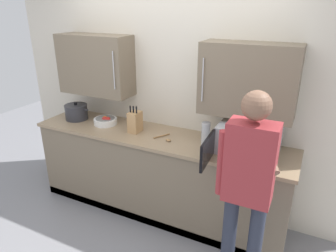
# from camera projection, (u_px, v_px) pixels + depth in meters

# --- Properties ---
(ground_plane) EXTENTS (9.30, 9.30, 0.00)m
(ground_plane) POSITION_uv_depth(u_px,v_px,m) (124.00, 250.00, 3.01)
(ground_plane) COLOR gray
(back_wall_tiled) EXTENTS (4.05, 0.44, 2.61)m
(back_wall_tiled) POSITION_uv_depth(u_px,v_px,m) (170.00, 89.00, 3.35)
(back_wall_tiled) COLOR beige
(back_wall_tiled) RESTS_ON ground_plane
(counter_unit) EXTENTS (2.84, 0.63, 0.94)m
(counter_unit) POSITION_uv_depth(u_px,v_px,m) (158.00, 174.00, 3.43)
(counter_unit) COLOR #756651
(counter_unit) RESTS_ON ground_plane
(microwave_oven) EXTENTS (0.56, 0.81, 0.26)m
(microwave_oven) POSITION_uv_depth(u_px,v_px,m) (245.00, 138.00, 2.86)
(microwave_oven) COLOR #B7BABF
(microwave_oven) RESTS_ON counter_unit
(wooden_spoon) EXTENTS (0.21, 0.19, 0.02)m
(wooden_spoon) POSITION_uv_depth(u_px,v_px,m) (165.00, 138.00, 3.16)
(wooden_spoon) COLOR #A37547
(wooden_spoon) RESTS_ON counter_unit
(knife_block) EXTENTS (0.11, 0.15, 0.30)m
(knife_block) POSITION_uv_depth(u_px,v_px,m) (135.00, 122.00, 3.31)
(knife_block) COLOR tan
(knife_block) RESTS_ON counter_unit
(fruit_bowl) EXTENTS (0.26, 0.26, 0.10)m
(fruit_bowl) POSITION_uv_depth(u_px,v_px,m) (105.00, 121.00, 3.54)
(fruit_bowl) COLOR white
(fruit_bowl) RESTS_ON counter_unit
(stock_pot) EXTENTS (0.36, 0.27, 0.21)m
(stock_pot) POSITION_uv_depth(u_px,v_px,m) (76.00, 112.00, 3.68)
(stock_pot) COLOR #2D2D33
(stock_pot) RESTS_ON counter_unit
(thermos_flask) EXTENTS (0.09, 0.09, 0.23)m
(thermos_flask) POSITION_uv_depth(u_px,v_px,m) (206.00, 133.00, 3.01)
(thermos_flask) COLOR #B7BABF
(thermos_flask) RESTS_ON counter_unit
(person_figure) EXTENTS (0.44, 0.55, 1.73)m
(person_figure) POSITION_uv_depth(u_px,v_px,m) (247.00, 184.00, 2.20)
(person_figure) COLOR #282D3D
(person_figure) RESTS_ON ground_plane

